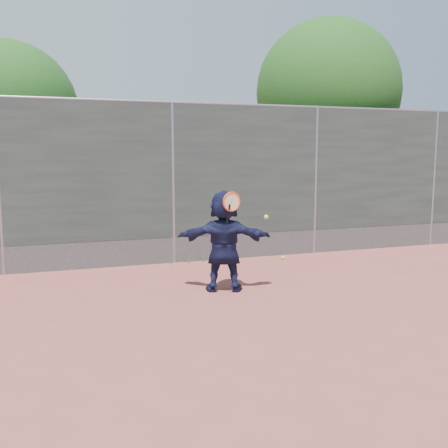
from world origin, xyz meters
name	(u,v)px	position (x,y,z in m)	size (l,w,h in m)	color
ground	(237,320)	(0.00, 0.00, 0.00)	(80.00, 80.00, 0.00)	#9E4C42
player	(224,241)	(0.28, 1.35, 0.77)	(1.42, 0.45, 1.53)	#141838
ball_ground	(283,258)	(2.10, 3.09, 0.03)	(0.07, 0.07, 0.07)	#E2F536
fence	(173,180)	(0.00, 3.50, 1.58)	(20.00, 0.06, 3.03)	#38423D
swing_action	(235,204)	(0.38, 1.15, 1.33)	(0.72, 0.14, 0.51)	#EF4616
tree_right	(333,97)	(4.68, 5.75, 3.49)	(3.78, 3.60, 5.39)	#382314
tree_left	(16,114)	(-2.85, 6.55, 2.94)	(3.15, 3.00, 4.53)	#382314
weed_clump	(191,256)	(0.29, 3.38, 0.13)	(0.68, 0.07, 0.30)	#387226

